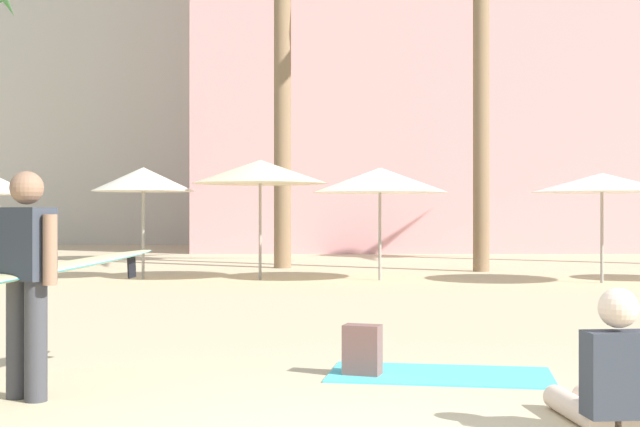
{
  "coord_description": "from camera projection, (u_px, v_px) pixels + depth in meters",
  "views": [
    {
      "loc": [
        -0.46,
        -4.82,
        1.33
      ],
      "look_at": [
        -0.39,
        6.53,
        1.33
      ],
      "focal_mm": 49.1,
      "sensor_mm": 36.0,
      "label": 1
    }
  ],
  "objects": [
    {
      "name": "cafe_umbrella_1",
      "position": [
        380.0,
        180.0,
        17.51
      ],
      "size": [
        2.73,
        2.73,
        2.26
      ],
      "color": "gray",
      "rests_on": "ground"
    },
    {
      "name": "cafe_umbrella_4",
      "position": [
        143.0,
        179.0,
        17.83
      ],
      "size": [
        2.09,
        2.09,
        2.28
      ],
      "color": "gray",
      "rests_on": "ground"
    },
    {
      "name": "cafe_umbrella_3",
      "position": [
        260.0,
        172.0,
        17.66
      ],
      "size": [
        2.75,
        2.75,
        2.42
      ],
      "color": "gray",
      "rests_on": "ground"
    },
    {
      "name": "backpack",
      "position": [
        363.0,
        351.0,
        7.16
      ],
      "size": [
        0.34,
        0.31,
        0.42
      ],
      "rotation": [
        0.0,
        0.0,
        1.25
      ],
      "color": "brown",
      "rests_on": "ground"
    },
    {
      "name": "person_mid_center",
      "position": [
        33.0,
        273.0,
        6.37
      ],
      "size": [
        1.52,
        2.68,
        1.63
      ],
      "rotation": [
        0.0,
        0.0,
        4.13
      ],
      "color": "#3D3D42",
      "rests_on": "ground"
    },
    {
      "name": "person_near_left",
      "position": [
        607.0,
        380.0,
        5.36
      ],
      "size": [
        0.46,
        0.93,
        0.89
      ],
      "rotation": [
        0.0,
        0.0,
        1.66
      ],
      "color": "beige",
      "rests_on": "ground"
    },
    {
      "name": "cafe_umbrella_0",
      "position": [
        602.0,
        183.0,
        16.8
      ],
      "size": [
        2.7,
        2.7,
        2.12
      ],
      "color": "gray",
      "rests_on": "ground"
    },
    {
      "name": "beach_towel",
      "position": [
        440.0,
        375.0,
        7.17
      ],
      "size": [
        1.94,
        1.22,
        0.01
      ],
      "primitive_type": "cube",
      "rotation": [
        0.0,
        0.0,
        -0.17
      ],
      "color": "#4CC6D6",
      "rests_on": "ground"
    }
  ]
}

